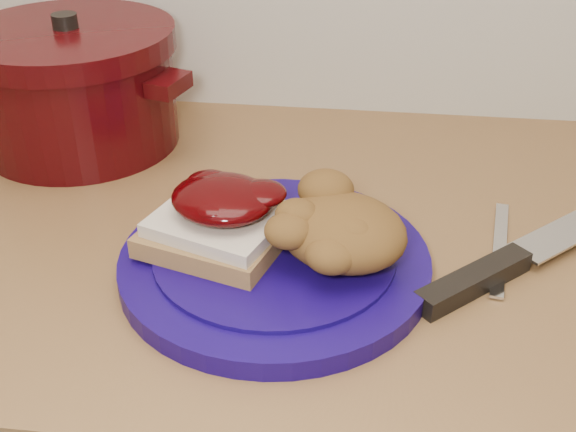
# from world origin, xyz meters

# --- Properties ---
(plate) EXTENTS (0.38, 0.38, 0.02)m
(plate) POSITION_xyz_m (0.03, 1.41, 0.91)
(plate) COLOR #120551
(plate) RESTS_ON wood_countertop
(sandwich) EXTENTS (0.15, 0.14, 0.06)m
(sandwich) POSITION_xyz_m (-0.02, 1.42, 0.95)
(sandwich) COLOR olive
(sandwich) RESTS_ON plate
(stuffing_mound) EXTENTS (0.15, 0.14, 0.06)m
(stuffing_mound) POSITION_xyz_m (0.09, 1.41, 0.95)
(stuffing_mound) COLOR brown
(stuffing_mound) RESTS_ON plate
(chef_knife) EXTENTS (0.28, 0.26, 0.02)m
(chef_knife) POSITION_xyz_m (0.25, 1.44, 0.91)
(chef_knife) COLOR black
(chef_knife) RESTS_ON wood_countertop
(butter_knife) EXTENTS (0.04, 0.17, 0.00)m
(butter_knife) POSITION_xyz_m (0.25, 1.48, 0.90)
(butter_knife) COLOR silver
(butter_knife) RESTS_ON wood_countertop
(dutch_oven) EXTENTS (0.31, 0.31, 0.16)m
(dutch_oven) POSITION_xyz_m (-0.25, 1.66, 0.97)
(dutch_oven) COLOR #340507
(dutch_oven) RESTS_ON wood_countertop
(pepper_grinder) EXTENTS (0.08, 0.08, 0.13)m
(pepper_grinder) POSITION_xyz_m (-0.28, 1.67, 0.97)
(pepper_grinder) COLOR black
(pepper_grinder) RESTS_ON wood_countertop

